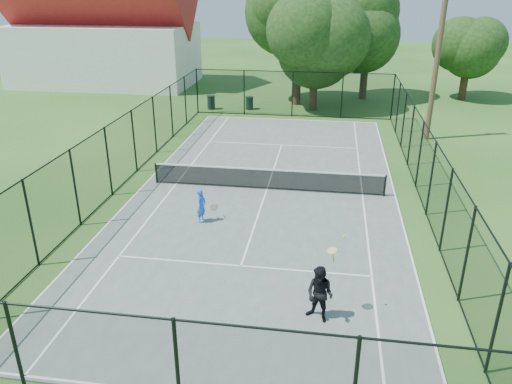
# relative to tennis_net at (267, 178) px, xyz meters

# --- Properties ---
(ground) EXTENTS (120.00, 120.00, 0.00)m
(ground) POSITION_rel_tennis_net_xyz_m (0.00, 0.00, -0.58)
(ground) COLOR #1D4D1A
(tennis_court) EXTENTS (11.00, 24.00, 0.06)m
(tennis_court) POSITION_rel_tennis_net_xyz_m (0.00, 0.00, -0.55)
(tennis_court) COLOR #56655C
(tennis_court) RESTS_ON ground
(tennis_net) EXTENTS (10.08, 0.08, 0.95)m
(tennis_net) POSITION_rel_tennis_net_xyz_m (0.00, 0.00, 0.00)
(tennis_net) COLOR black
(tennis_net) RESTS_ON tennis_court
(fence) EXTENTS (13.10, 26.10, 3.00)m
(fence) POSITION_rel_tennis_net_xyz_m (0.00, 0.00, 0.92)
(fence) COLOR black
(fence) RESTS_ON ground
(tree_near_left) EXTENTS (6.64, 6.64, 8.65)m
(tree_near_left) POSITION_rel_tennis_net_xyz_m (0.04, 16.55, 4.74)
(tree_near_left) COLOR #332114
(tree_near_left) RESTS_ON ground
(tree_near_mid) EXTENTS (5.53, 5.53, 7.23)m
(tree_near_mid) POSITION_rel_tennis_net_xyz_m (1.30, 15.08, 3.87)
(tree_near_mid) COLOR #332114
(tree_near_mid) RESTS_ON ground
(tree_near_right) EXTENTS (5.53, 5.53, 7.63)m
(tree_near_right) POSITION_rel_tennis_net_xyz_m (4.94, 19.25, 4.27)
(tree_near_right) COLOR #332114
(tree_near_right) RESTS_ON ground
(tree_far_right) EXTENTS (4.31, 4.31, 5.71)m
(tree_far_right) POSITION_rel_tennis_net_xyz_m (12.49, 20.15, 2.95)
(tree_far_right) COLOR #332114
(tree_far_right) RESTS_ON ground
(building) EXTENTS (15.30, 8.15, 11.87)m
(building) POSITION_rel_tennis_net_xyz_m (-17.00, 22.00, 4.35)
(building) COLOR silver
(building) RESTS_ON ground
(trash_bin_left) EXTENTS (0.58, 0.58, 0.97)m
(trash_bin_left) POSITION_rel_tennis_net_xyz_m (-5.83, 14.14, -0.09)
(trash_bin_left) COLOR black
(trash_bin_left) RESTS_ON ground
(trash_bin_right) EXTENTS (0.58, 0.58, 0.90)m
(trash_bin_right) POSITION_rel_tennis_net_xyz_m (-3.15, 14.52, -0.12)
(trash_bin_right) COLOR black
(trash_bin_right) RESTS_ON ground
(utility_pole) EXTENTS (1.40, 0.30, 8.56)m
(utility_pole) POSITION_rel_tennis_net_xyz_m (8.14, 9.00, 3.76)
(utility_pole) COLOR #4C3823
(utility_pole) RESTS_ON ground
(player_blue) EXTENTS (0.79, 0.53, 1.31)m
(player_blue) POSITION_rel_tennis_net_xyz_m (-2.02, -3.46, 0.14)
(player_blue) COLOR blue
(player_blue) RESTS_ON tennis_court
(player_black) EXTENTS (1.06, 0.94, 2.38)m
(player_black) POSITION_rel_tennis_net_xyz_m (2.55, -8.76, 0.29)
(player_black) COLOR black
(player_black) RESTS_ON tennis_court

